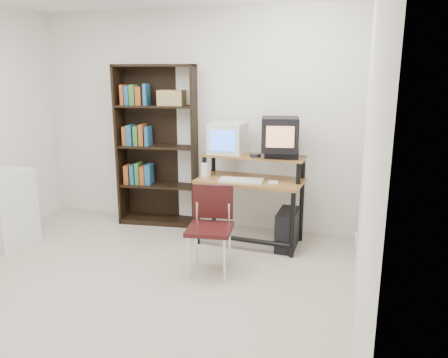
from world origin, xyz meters
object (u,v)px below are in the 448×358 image
(pc_tower, at_px, (287,229))
(crt_tv, at_px, (280,134))
(crt_monitor, at_px, (228,138))
(bookshelf, at_px, (158,145))
(computer_desk, at_px, (251,183))
(school_chair, at_px, (211,220))
(mini_fridge, at_px, (4,208))

(pc_tower, bearing_deg, crt_tv, 141.38)
(crt_monitor, bearing_deg, crt_tv, -6.44)
(crt_monitor, xyz_separation_m, crt_tv, (0.60, -0.09, 0.08))
(crt_monitor, xyz_separation_m, pc_tower, (0.74, -0.20, -0.94))
(pc_tower, distance_m, bookshelf, 1.92)
(crt_tv, xyz_separation_m, bookshelf, (-1.57, 0.28, -0.23))
(computer_desk, height_order, crt_tv, crt_tv)
(school_chair, bearing_deg, bookshelf, 125.20)
(pc_tower, relative_size, bookshelf, 0.23)
(computer_desk, relative_size, mini_fridge, 1.39)
(computer_desk, distance_m, crt_monitor, 0.58)
(computer_desk, bearing_deg, mini_fridge, -157.65)
(computer_desk, height_order, mini_fridge, computer_desk)
(school_chair, height_order, bookshelf, bookshelf)
(bookshelf, distance_m, mini_fridge, 1.87)
(crt_monitor, relative_size, bookshelf, 0.20)
(bookshelf, bearing_deg, computer_desk, -21.94)
(crt_monitor, relative_size, crt_tv, 0.89)
(computer_desk, relative_size, crt_monitor, 2.96)
(crt_tv, relative_size, school_chair, 0.54)
(crt_monitor, bearing_deg, bookshelf, 170.54)
(computer_desk, xyz_separation_m, crt_monitor, (-0.31, 0.14, 0.47))
(school_chair, distance_m, bookshelf, 1.65)
(crt_monitor, relative_size, mini_fridge, 0.47)
(crt_monitor, distance_m, crt_tv, 0.62)
(computer_desk, height_order, crt_monitor, crt_monitor)
(computer_desk, xyz_separation_m, school_chair, (-0.19, -0.82, -0.17))
(pc_tower, height_order, bookshelf, bookshelf)
(crt_monitor, height_order, school_chair, crt_monitor)
(pc_tower, bearing_deg, school_chair, -128.04)
(pc_tower, bearing_deg, crt_monitor, 166.17)
(computer_desk, distance_m, school_chair, 0.85)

